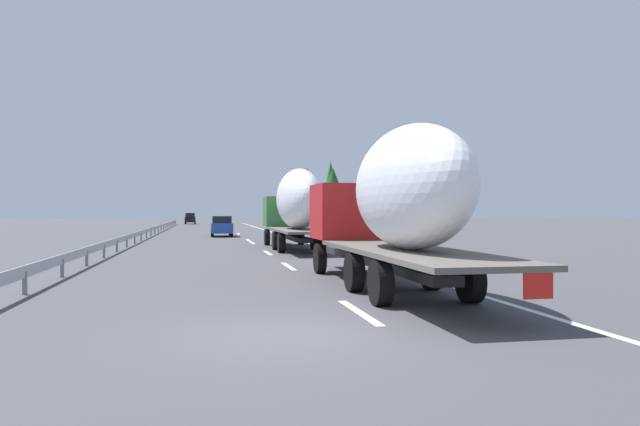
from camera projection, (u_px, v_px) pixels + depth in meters
The scene contains 20 objects.
ground_plane at pixel (222, 237), 49.50m from camera, with size 260.00×260.00×0.00m, color #424247.
lane_stripe_0 at pixel (359, 312), 12.57m from camera, with size 3.20×0.20×0.01m, color white.
lane_stripe_1 at pixel (289, 266), 23.08m from camera, with size 3.20×0.20×0.01m, color white.
lane_stripe_2 at pixel (268, 253), 30.59m from camera, with size 3.20×0.20×0.01m, color white.
lane_stripe_3 at pixel (252, 243), 40.52m from camera, with size 3.20×0.20×0.01m, color white.
lane_stripe_4 at pixel (248, 240), 44.13m from camera, with size 3.20×0.20×0.01m, color white.
lane_stripe_5 at pixel (238, 234), 56.88m from camera, with size 3.20×0.20×0.01m, color white.
edge_line_right at pixel (279, 234), 55.47m from camera, with size 110.00×0.20×0.01m, color white.
truck_lead at pixel (295, 205), 33.22m from camera, with size 13.13×2.55×4.49m.
truck_trailing at pixel (393, 201), 16.01m from camera, with size 13.25×2.55×4.31m.
car_blue_sedan at pixel (222, 226), 50.82m from camera, with size 4.65×1.82×1.76m.
car_black_suv at pixel (190, 218), 101.31m from camera, with size 4.47×1.80×1.91m.
road_sign at pixel (287, 213), 59.13m from camera, with size 0.10×0.90×2.94m.
tree_0 at pixel (297, 197), 88.48m from camera, with size 2.74×2.74×6.65m.
tree_1 at pixel (333, 194), 51.01m from camera, with size 3.62×3.62×5.94m.
tree_2 at pixel (307, 191), 73.70m from camera, with size 3.16×3.16×7.67m.
tree_3 at pixel (296, 198), 75.02m from camera, with size 3.65×3.65×6.13m.
tree_4 at pixel (331, 190), 60.00m from camera, with size 2.58×2.58×7.29m.
tree_5 at pixel (292, 204), 96.78m from camera, with size 2.53×2.53×5.31m.
guardrail_median at pixel (151, 230), 51.29m from camera, with size 94.00×0.10×0.76m.
Camera 1 is at (-10.17, 1.45, 2.15)m, focal length 33.07 mm.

